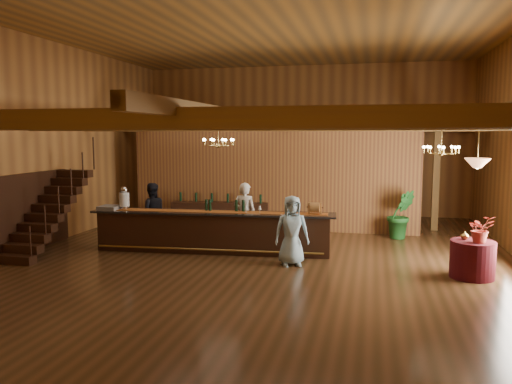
% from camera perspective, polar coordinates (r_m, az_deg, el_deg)
% --- Properties ---
extents(floor, '(14.00, 14.00, 0.00)m').
position_cam_1_polar(floor, '(12.36, 0.75, -7.34)').
color(floor, '#4C2E19').
rests_on(floor, ground).
extents(ceiling, '(14.00, 14.00, 0.00)m').
position_cam_1_polar(ceiling, '(12.24, 0.79, 18.49)').
color(ceiling, '#A37332').
rests_on(ceiling, wall_back).
extents(wall_back, '(12.00, 0.10, 5.50)m').
position_cam_1_polar(wall_back, '(18.88, 5.36, 5.92)').
color(wall_back, '#A16A32').
rests_on(wall_back, floor).
extents(wall_front, '(12.00, 0.10, 5.50)m').
position_cam_1_polar(wall_front, '(5.37, -15.55, 3.79)').
color(wall_front, '#A16A32').
rests_on(wall_front, floor).
extents(wall_left, '(0.10, 14.00, 5.50)m').
position_cam_1_polar(wall_left, '(14.52, -23.15, 5.18)').
color(wall_left, '#A16A32').
rests_on(wall_left, floor).
extents(beam_grid, '(11.90, 13.90, 0.39)m').
position_cam_1_polar(beam_grid, '(12.48, 1.28, 7.81)').
color(beam_grid, brown).
rests_on(beam_grid, wall_left).
extents(support_posts, '(9.20, 10.20, 3.20)m').
position_cam_1_polar(support_posts, '(11.58, 0.23, -0.23)').
color(support_posts, brown).
rests_on(support_posts, floor).
extents(partition_wall, '(9.00, 0.18, 3.10)m').
position_cam_1_polar(partition_wall, '(15.58, 1.73, 1.36)').
color(partition_wall, brown).
rests_on(partition_wall, floor).
extents(staircase, '(1.00, 2.80, 2.00)m').
position_cam_1_polar(staircase, '(13.74, -22.78, -2.19)').
color(staircase, black).
rests_on(staircase, floor).
extents(backroom_boxes, '(4.10, 0.60, 1.10)m').
position_cam_1_polar(backroom_boxes, '(17.62, 3.67, -1.37)').
color(backroom_boxes, black).
rests_on(backroom_boxes, floor).
extents(tasting_bar, '(6.24, 1.26, 1.05)m').
position_cam_1_polar(tasting_bar, '(12.74, -5.00, -4.52)').
color(tasting_bar, black).
rests_on(tasting_bar, floor).
extents(beverage_dispenser, '(0.26, 0.26, 0.60)m').
position_cam_1_polar(beverage_dispenser, '(13.41, -14.83, -0.71)').
color(beverage_dispenser, silver).
rests_on(beverage_dispenser, tasting_bar).
extents(glass_rack_tray, '(0.50, 0.50, 0.10)m').
position_cam_1_polar(glass_rack_tray, '(13.50, -16.37, -1.73)').
color(glass_rack_tray, gray).
rests_on(glass_rack_tray, tasting_bar).
extents(raffle_drum, '(0.34, 0.24, 0.30)m').
position_cam_1_polar(raffle_drum, '(12.22, 6.75, -1.77)').
color(raffle_drum, olive).
rests_on(raffle_drum, tasting_bar).
extents(bar_bottle_0, '(0.07, 0.07, 0.30)m').
position_cam_1_polar(bar_bottle_0, '(12.78, -5.69, -1.50)').
color(bar_bottle_0, black).
rests_on(bar_bottle_0, tasting_bar).
extents(bar_bottle_1, '(0.07, 0.07, 0.30)m').
position_cam_1_polar(bar_bottle_1, '(12.76, -5.28, -1.51)').
color(bar_bottle_1, black).
rests_on(bar_bottle_1, tasting_bar).
extents(bar_bottle_2, '(0.07, 0.07, 0.30)m').
position_cam_1_polar(bar_bottle_2, '(12.61, -2.26, -1.58)').
color(bar_bottle_2, black).
rests_on(bar_bottle_2, tasting_bar).
extents(bar_bottle_3, '(0.07, 0.07, 0.30)m').
position_cam_1_polar(bar_bottle_3, '(12.58, -1.46, -1.60)').
color(bar_bottle_3, black).
rests_on(bar_bottle_3, tasting_bar).
extents(backbar_shelf, '(3.07, 0.96, 0.85)m').
position_cam_1_polar(backbar_shelf, '(15.79, -4.14, -2.69)').
color(backbar_shelf, black).
rests_on(backbar_shelf, floor).
extents(round_table, '(0.90, 0.90, 0.78)m').
position_cam_1_polar(round_table, '(11.42, 23.50, -7.07)').
color(round_table, '#3E0B13').
rests_on(round_table, floor).
extents(chandelier_left, '(0.80, 0.80, 0.57)m').
position_cam_1_polar(chandelier_left, '(12.58, -4.34, 5.73)').
color(chandelier_left, '#B19447').
rests_on(chandelier_left, beam_grid).
extents(chandelier_right, '(0.80, 0.80, 0.72)m').
position_cam_1_polar(chandelier_right, '(12.36, 20.40, 4.59)').
color(chandelier_right, '#B19447').
rests_on(chandelier_right, beam_grid).
extents(pendant_lamp, '(0.52, 0.52, 0.90)m').
position_cam_1_polar(pendant_lamp, '(11.13, 23.98, 3.05)').
color(pendant_lamp, '#B19447').
rests_on(pendant_lamp, beam_grid).
extents(bartender, '(0.67, 0.49, 1.72)m').
position_cam_1_polar(bartender, '(13.19, -1.29, -2.63)').
color(bartender, silver).
rests_on(bartender, floor).
extents(staff_second, '(0.99, 0.91, 1.64)m').
position_cam_1_polar(staff_second, '(14.21, -11.84, -2.27)').
color(staff_second, black).
rests_on(staff_second, floor).
extents(guest, '(0.90, 0.72, 1.60)m').
position_cam_1_polar(guest, '(11.41, 4.11, -4.42)').
color(guest, '#94BACC').
rests_on(guest, floor).
extents(floor_plant, '(0.92, 0.81, 1.41)m').
position_cam_1_polar(floor_plant, '(14.84, 16.23, -2.46)').
color(floor_plant, '#1B571E').
rests_on(floor_plant, floor).
extents(table_flowers, '(0.63, 0.59, 0.57)m').
position_cam_1_polar(table_flowers, '(11.18, 24.28, -3.87)').
color(table_flowers, '#A73528').
rests_on(table_flowers, round_table).
extents(table_vase, '(0.18, 0.18, 0.27)m').
position_cam_1_polar(table_vase, '(11.42, 22.76, -4.33)').
color(table_vase, '#B19447').
rests_on(table_vase, round_table).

